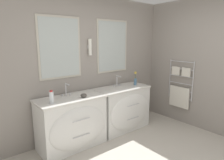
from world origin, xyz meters
name	(u,v)px	position (x,y,z in m)	size (l,w,h in m)	color
wall_back	(87,66)	(0.00, 1.92, 1.31)	(5.26, 0.14, 2.60)	gray
wall_right	(191,65)	(1.86, 0.86, 1.29)	(0.13, 3.84, 2.60)	gray
vanity_left	(72,122)	(-0.55, 1.55, 0.44)	(1.12, 0.63, 0.86)	white
vanity_right	(123,108)	(0.59, 1.55, 0.44)	(1.12, 0.63, 0.86)	white
faucet_left	(66,90)	(-0.55, 1.72, 0.97)	(0.17, 0.14, 0.22)	silver
faucet_right	(117,81)	(0.59, 1.72, 0.97)	(0.17, 0.14, 0.22)	silver
toiletry_bottle	(51,97)	(-0.90, 1.50, 0.96)	(0.07, 0.07, 0.20)	silver
amenity_bowl	(84,95)	(-0.37, 1.47, 0.90)	(0.11, 0.11, 0.06)	#4C4742
flower_vase	(135,80)	(0.95, 1.57, 0.98)	(0.06, 0.06, 0.29)	teal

